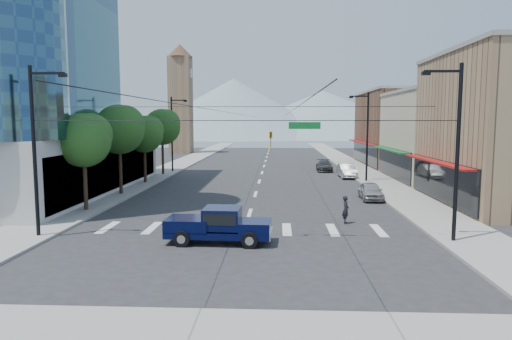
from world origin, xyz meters
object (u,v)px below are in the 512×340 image
object	(u,v)px
pedestrian	(346,210)
parked_car_near	(371,191)
pickup_truck	(218,224)
parked_car_far	(324,166)
parked_car_mid	(347,171)

from	to	relation	value
pedestrian	parked_car_near	distance (m)	9.14
pickup_truck	parked_car_near	xyz separation A→B (m)	(10.34, 13.29, -0.27)
parked_car_near	pedestrian	bearing A→B (deg)	-109.48
parked_car_near	parked_car_far	size ratio (longest dim) A/B	0.86
parked_car_mid	parked_car_far	size ratio (longest dim) A/B	0.98
parked_car_mid	pedestrian	bearing A→B (deg)	-100.29
pickup_truck	parked_car_mid	size ratio (longest dim) A/B	1.20
pedestrian	pickup_truck	bearing A→B (deg)	127.54
pickup_truck	parked_car_mid	world-z (taller)	pickup_truck
pedestrian	parked_car_mid	xyz separation A→B (m)	(3.42, 22.48, -0.10)
parked_car_mid	pickup_truck	bearing A→B (deg)	-112.83
pickup_truck	parked_car_mid	bearing A→B (deg)	71.20
parked_car_far	pickup_truck	bearing A→B (deg)	-102.63
pedestrian	parked_car_far	size ratio (longest dim) A/B	0.37
parked_car_near	parked_car_far	xyz separation A→B (m)	(-1.59, 20.36, -0.01)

